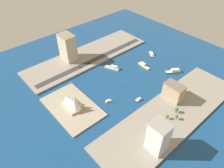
% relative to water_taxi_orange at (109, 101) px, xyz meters
% --- Properties ---
extents(ground_plane, '(440.00, 440.00, 0.00)m').
position_rel_water_taxi_orange_xyz_m(ground_plane, '(20.70, -47.72, -1.39)').
color(ground_plane, navy).
extents(quay_west, '(70.00, 240.00, 2.87)m').
position_rel_water_taxi_orange_xyz_m(quay_west, '(-74.83, -47.72, 0.04)').
color(quay_west, gray).
rests_on(quay_west, ground_plane).
extents(quay_east, '(70.00, 240.00, 2.87)m').
position_rel_water_taxi_orange_xyz_m(quay_east, '(116.24, -47.72, 0.04)').
color(quay_east, gray).
rests_on(quay_east, ground_plane).
extents(peninsula_point, '(88.41, 55.54, 2.00)m').
position_rel_water_taxi_orange_xyz_m(peninsula_point, '(25.40, 45.89, -0.39)').
color(peninsula_point, '#A89E89').
rests_on(peninsula_point, ground_plane).
extents(road_strip, '(10.94, 228.00, 0.15)m').
position_rel_water_taxi_orange_xyz_m(road_strip, '(95.98, -47.72, 1.55)').
color(road_strip, '#38383D').
rests_on(road_strip, quay_east).
extents(water_taxi_orange, '(8.12, 11.19, 3.60)m').
position_rel_water_taxi_orange_xyz_m(water_taxi_orange, '(0.00, 0.00, 0.00)').
color(water_taxi_orange, orange).
rests_on(water_taxi_orange, ground_plane).
extents(ferry_green_doubledeck, '(21.02, 25.74, 6.74)m').
position_rel_water_taxi_orange_xyz_m(ferry_green_doubledeck, '(-20.05, -128.55, 1.19)').
color(ferry_green_doubledeck, '#2D8C4C').
rests_on(ferry_green_doubledeck, ground_plane).
extents(patrol_launch_navy, '(6.47, 11.70, 3.56)m').
position_rel_water_taxi_orange_xyz_m(patrol_launch_navy, '(-26.44, -34.64, -0.15)').
color(patrol_launch_navy, '#1E284C').
rests_on(patrol_launch_navy, ground_plane).
extents(ferry_white_commuter, '(26.51, 17.88, 6.78)m').
position_rel_water_taxi_orange_xyz_m(ferry_white_commuter, '(56.62, -57.72, 1.02)').
color(ferry_white_commuter, silver).
rests_on(ferry_white_commuter, ground_plane).
extents(catamaran_blue, '(20.11, 17.37, 4.17)m').
position_rel_water_taxi_orange_xyz_m(catamaran_blue, '(40.85, -143.21, -0.02)').
color(catamaran_blue, blue).
rests_on(catamaran_blue, ground_plane).
extents(ferry_yellow_fast, '(27.05, 8.59, 5.81)m').
position_rel_water_taxi_orange_xyz_m(ferry_yellow_fast, '(25.82, -104.01, 0.61)').
color(ferry_yellow_fast, yellow).
rests_on(ferry_yellow_fast, ground_plane).
extents(apartment_midrise_tan, '(28.76, 17.36, 25.15)m').
position_rel_water_taxi_orange_xyz_m(apartment_midrise_tan, '(-57.54, -71.79, 14.08)').
color(apartment_midrise_tan, tan).
rests_on(apartment_midrise_tan, quay_west).
extents(office_block_beige, '(30.33, 21.51, 47.76)m').
position_rel_water_taxi_orange_xyz_m(office_block_beige, '(128.86, -16.38, 25.39)').
color(office_block_beige, '#C6B793').
rests_on(office_block_beige, quay_east).
extents(hotel_broad_white, '(21.80, 19.01, 41.87)m').
position_rel_water_taxi_orange_xyz_m(hotel_broad_white, '(-94.84, 10.25, 22.44)').
color(hotel_broad_white, silver).
rests_on(hotel_broad_white, quay_west).
extents(taxi_yellow_cab, '(2.00, 4.59, 1.61)m').
position_rel_water_taxi_orange_xyz_m(taxi_yellow_cab, '(99.65, -55.27, 2.41)').
color(taxi_yellow_cab, black).
rests_on(taxi_yellow_cab, road_strip).
extents(van_white, '(1.83, 4.52, 1.52)m').
position_rel_water_taxi_orange_xyz_m(van_white, '(92.75, -63.82, 2.37)').
color(van_white, black).
rests_on(van_white, road_strip).
extents(pickup_red, '(2.08, 5.21, 1.54)m').
position_rel_water_taxi_orange_xyz_m(pickup_red, '(93.86, -14.81, 2.38)').
color(pickup_red, black).
rests_on(pickup_red, road_strip).
extents(suv_black, '(1.91, 4.75, 1.62)m').
position_rel_water_taxi_orange_xyz_m(suv_black, '(93.39, -32.77, 2.42)').
color(suv_black, black).
rests_on(suv_black, road_strip).
extents(hatchback_blue, '(1.98, 4.31, 1.58)m').
position_rel_water_taxi_orange_xyz_m(hatchback_blue, '(92.29, -131.47, 2.41)').
color(hatchback_blue, black).
rests_on(hatchback_blue, road_strip).
extents(traffic_light_waterfront, '(0.36, 0.36, 6.50)m').
position_rel_water_taxi_orange_xyz_m(traffic_light_waterfront, '(89.27, -49.03, 5.82)').
color(traffic_light_waterfront, black).
rests_on(traffic_light_waterfront, quay_east).
extents(opera_landmark, '(35.55, 20.48, 23.06)m').
position_rel_water_taxi_orange_xyz_m(opera_landmark, '(24.19, 45.89, 10.30)').
color(opera_landmark, '#BCAD93').
rests_on(opera_landmark, peninsula_point).
extents(park_tree_cluster, '(12.85, 23.23, 8.84)m').
position_rel_water_taxi_orange_xyz_m(park_tree_cluster, '(-79.35, -45.83, 7.18)').
color(park_tree_cluster, brown).
rests_on(park_tree_cluster, quay_west).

